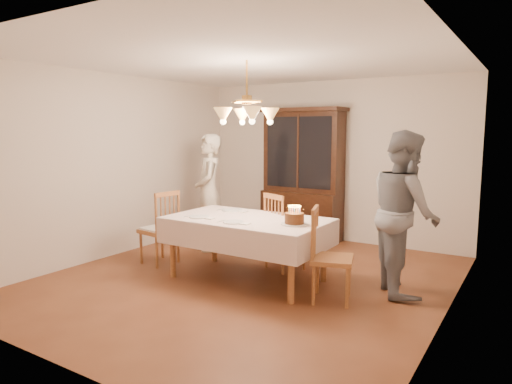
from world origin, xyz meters
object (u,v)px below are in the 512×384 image
Objects in this scene: chair_far_side at (284,236)px; elderly_woman at (209,192)px; dining_table at (247,224)px; china_hutch at (303,177)px; birthday_cake at (294,219)px.

chair_far_side is 0.57× the size of elderly_woman.
dining_table is 1.09× the size of elderly_woman.
china_hutch is 1.84m from chair_far_side.
birthday_cake is (0.66, -0.05, 0.14)m from dining_table.
chair_far_side is 1.53m from elderly_woman.
birthday_cake is at bearing -3.97° from dining_table.
chair_far_side is (0.18, 0.61, -0.24)m from dining_table.
chair_far_side is 3.33× the size of birthday_cake.
dining_table is 6.33× the size of birthday_cake.
dining_table is 1.55m from elderly_woman.
elderly_woman is at bearing 169.42° from chair_far_side.
china_hutch is (-0.38, 2.25, 0.36)m from dining_table.
chair_far_side is (0.56, -1.64, -0.60)m from china_hutch.
dining_table is 0.88× the size of china_hutch.
elderly_woman is (-0.88, -1.37, -0.17)m from china_hutch.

